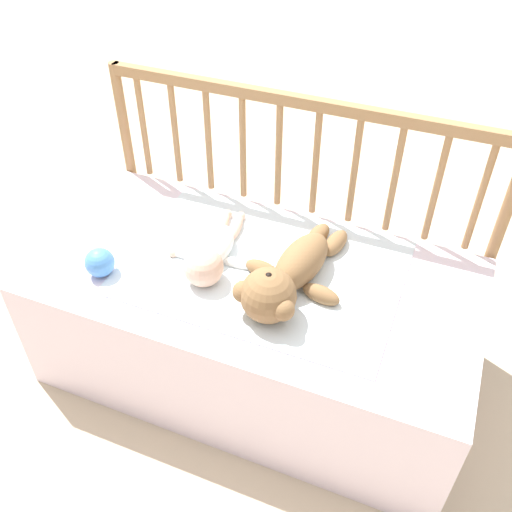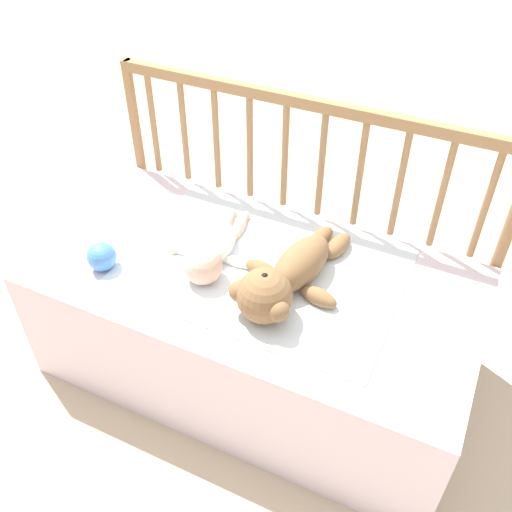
{
  "view_description": "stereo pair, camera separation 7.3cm",
  "coord_description": "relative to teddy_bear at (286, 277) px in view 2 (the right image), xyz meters",
  "views": [
    {
      "loc": [
        0.47,
        -1.15,
        1.6
      ],
      "look_at": [
        0.0,
        0.01,
        0.5
      ],
      "focal_mm": 40.0,
      "sensor_mm": 36.0,
      "label": 1
    },
    {
      "loc": [
        0.54,
        -1.12,
        1.6
      ],
      "look_at": [
        0.0,
        0.01,
        0.5
      ],
      "focal_mm": 40.0,
      "sensor_mm": 36.0,
      "label": 2
    }
  ],
  "objects": [
    {
      "name": "baby",
      "position": [
        -0.25,
        0.03,
        -0.02
      ],
      "size": [
        0.31,
        0.39,
        0.12
      ],
      "color": "white",
      "rests_on": "crib_mattress"
    },
    {
      "name": "crib_mattress",
      "position": [
        -0.12,
        0.04,
        -0.28
      ],
      "size": [
        1.33,
        0.68,
        0.44
      ],
      "color": "silver",
      "rests_on": "ground_plane"
    },
    {
      "name": "blanket",
      "position": [
        -0.1,
        0.07,
        -0.06
      ],
      "size": [
        0.82,
        0.57,
        0.01
      ],
      "color": "white",
      "rests_on": "crib_mattress"
    },
    {
      "name": "toy_ball",
      "position": [
        -0.54,
        -0.13,
        -0.02
      ],
      "size": [
        0.09,
        0.09,
        0.09
      ],
      "color": "#4C8CDB",
      "rests_on": "crib_mattress"
    },
    {
      "name": "ground_plane",
      "position": [
        -0.12,
        0.04,
        -0.5
      ],
      "size": [
        12.0,
        12.0,
        0.0
      ],
      "primitive_type": "plane",
      "color": "#C6B293"
    },
    {
      "name": "teddy_bear",
      "position": [
        0.0,
        0.0,
        0.0
      ],
      "size": [
        0.31,
        0.49,
        0.16
      ],
      "color": "olive",
      "rests_on": "crib_mattress"
    },
    {
      "name": "crib_rail",
      "position": [
        -0.12,
        0.4,
        0.1
      ],
      "size": [
        1.33,
        0.04,
        0.85
      ],
      "color": "#997047",
      "rests_on": "ground_plane"
    }
  ]
}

